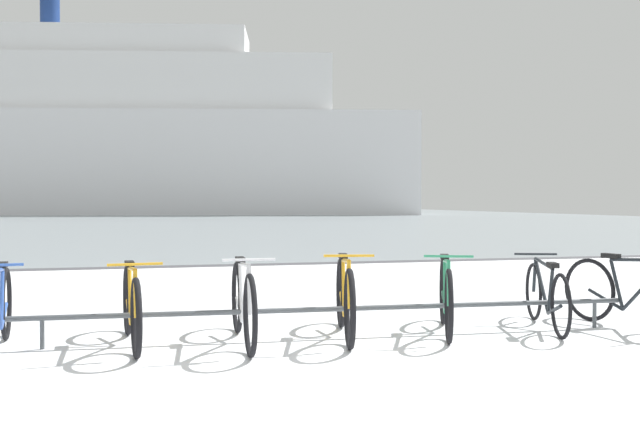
{
  "coord_description": "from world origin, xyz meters",
  "views": [
    {
      "loc": [
        -1.1,
        -3.86,
        1.33
      ],
      "look_at": [
        1.0,
        4.9,
        1.16
      ],
      "focal_mm": 37.63,
      "sensor_mm": 36.0,
      "label": 1
    }
  ],
  "objects": [
    {
      "name": "bicycle_5",
      "position": [
        2.81,
        2.35,
        0.35
      ],
      "size": [
        0.63,
        1.62,
        0.75
      ],
      "color": "black",
      "rests_on": "ground"
    },
    {
      "name": "bicycle_2",
      "position": [
        -0.35,
        2.34,
        0.38
      ],
      "size": [
        0.46,
        1.8,
        0.84
      ],
      "color": "black",
      "rests_on": "ground"
    },
    {
      "name": "ground",
      "position": [
        0.0,
        53.9,
        -0.04
      ],
      "size": [
        80.0,
        132.0,
        0.08
      ],
      "color": "white"
    },
    {
      "name": "bicycle_1",
      "position": [
        -1.35,
        2.5,
        0.36
      ],
      "size": [
        0.46,
        1.75,
        0.8
      ],
      "color": "black",
      "rests_on": "ground"
    },
    {
      "name": "bicycle_3",
      "position": [
        0.66,
        2.4,
        0.38
      ],
      "size": [
        0.51,
        1.75,
        0.85
      ],
      "color": "black",
      "rests_on": "ground"
    },
    {
      "name": "ferry_ship",
      "position": [
        -3.83,
        65.41,
        7.54
      ],
      "size": [
        56.3,
        20.74,
        22.5
      ],
      "color": "white",
      "rests_on": "ground"
    },
    {
      "name": "bicycle_0",
      "position": [
        -2.47,
        2.53,
        0.37
      ],
      "size": [
        0.46,
        1.72,
        0.81
      ],
      "color": "black",
      "rests_on": "ground"
    },
    {
      "name": "bicycle_6",
      "position": [
        3.65,
        2.13,
        0.37
      ],
      "size": [
        0.53,
        1.71,
        0.81
      ],
      "color": "black",
      "rests_on": "ground"
    },
    {
      "name": "bicycle_4",
      "position": [
        1.7,
        2.38,
        0.37
      ],
      "size": [
        0.7,
        1.61,
        0.82
      ],
      "color": "black",
      "rests_on": "ground"
    },
    {
      "name": "bike_rack",
      "position": [
        0.61,
        2.41,
        0.27
      ],
      "size": [
        6.08,
        0.33,
        0.31
      ],
      "color": "#4C5156",
      "rests_on": "ground"
    }
  ]
}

